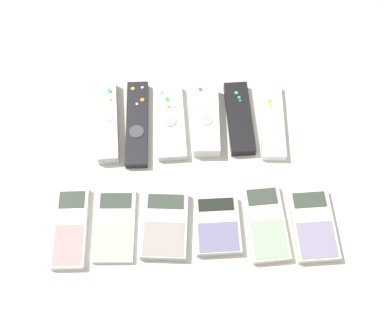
% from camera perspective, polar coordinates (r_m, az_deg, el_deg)
% --- Properties ---
extents(ground_plane, '(3.00, 3.00, 0.00)m').
position_cam_1_polar(ground_plane, '(1.06, 0.03, -1.39)').
color(ground_plane, beige).
extents(remote_0, '(0.05, 0.19, 0.02)m').
position_cam_1_polar(remote_0, '(1.12, -9.00, 4.62)').
color(remote_0, '#B7B7BC').
rests_on(remote_0, ground_plane).
extents(remote_1, '(0.04, 0.20, 0.02)m').
position_cam_1_polar(remote_1, '(1.12, -5.87, 4.38)').
color(remote_1, black).
rests_on(remote_1, ground_plane).
extents(remote_2, '(0.07, 0.18, 0.02)m').
position_cam_1_polar(remote_2, '(1.11, -2.31, 4.59)').
color(remote_2, '#B7B7BC').
rests_on(remote_2, ground_plane).
extents(remote_3, '(0.06, 0.16, 0.03)m').
position_cam_1_polar(remote_3, '(1.11, 1.51, 4.77)').
color(remote_3, silver).
rests_on(remote_3, ground_plane).
extents(remote_4, '(0.06, 0.17, 0.02)m').
position_cam_1_polar(remote_4, '(1.12, 5.06, 4.97)').
color(remote_4, black).
rests_on(remote_4, ground_plane).
extents(remote_5, '(0.06, 0.18, 0.02)m').
position_cam_1_polar(remote_5, '(1.13, 8.50, 4.61)').
color(remote_5, white).
rests_on(remote_5, ground_plane).
extents(calculator_0, '(0.06, 0.16, 0.02)m').
position_cam_1_polar(calculator_0, '(1.03, -12.85, -6.58)').
color(calculator_0, silver).
rests_on(calculator_0, ground_plane).
extents(calculator_1, '(0.08, 0.15, 0.01)m').
position_cam_1_polar(calculator_1, '(1.02, -8.26, -6.46)').
color(calculator_1, silver).
rests_on(calculator_1, ground_plane).
extents(calculator_2, '(0.09, 0.14, 0.02)m').
position_cam_1_polar(calculator_2, '(1.01, -2.94, -6.47)').
color(calculator_2, '#B2B2B7').
rests_on(calculator_2, ground_plane).
extents(calculator_3, '(0.09, 0.12, 0.02)m').
position_cam_1_polar(calculator_3, '(1.01, 2.71, -6.49)').
color(calculator_3, '#B2B2B7').
rests_on(calculator_3, ground_plane).
extents(calculator_4, '(0.08, 0.15, 0.02)m').
position_cam_1_polar(calculator_4, '(1.02, 7.88, -6.21)').
color(calculator_4, beige).
rests_on(calculator_4, ground_plane).
extents(calculator_5, '(0.08, 0.14, 0.02)m').
position_cam_1_polar(calculator_5, '(1.03, 12.79, -6.30)').
color(calculator_5, beige).
rests_on(calculator_5, ground_plane).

